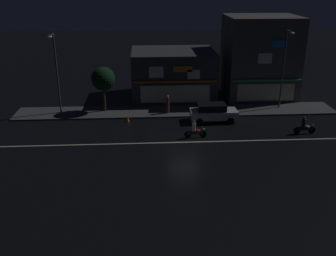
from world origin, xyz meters
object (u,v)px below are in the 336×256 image
object	(u,v)px
pedestrian_on_sidewalk	(168,105)
traffic_cone	(128,119)
parked_car_near_kerb	(213,112)
motorcycle_lead	(195,130)
streetlamp_west	(56,68)
motorcycle_following	(304,127)
streetlamp_mid	(284,64)

from	to	relation	value
pedestrian_on_sidewalk	traffic_cone	distance (m)	4.30
parked_car_near_kerb	motorcycle_lead	distance (m)	4.42
streetlamp_west	motorcycle_following	world-z (taller)	streetlamp_west
streetlamp_mid	motorcycle_lead	bearing A→B (deg)	-144.10
streetlamp_west	motorcycle_lead	bearing A→B (deg)	-28.24
streetlamp_west	motorcycle_lead	size ratio (longest dim) A/B	4.02
parked_car_near_kerb	motorcycle_following	bearing A→B (deg)	-25.92
streetlamp_west	motorcycle_lead	distance (m)	14.52
motorcycle_following	traffic_cone	bearing A→B (deg)	168.90
streetlamp_mid	traffic_cone	bearing A→B (deg)	-170.00
streetlamp_west	traffic_cone	world-z (taller)	streetlamp_west
streetlamp_mid	parked_car_near_kerb	world-z (taller)	streetlamp_mid
parked_car_near_kerb	motorcycle_lead	bearing A→B (deg)	-119.30
motorcycle_lead	motorcycle_following	distance (m)	9.42
pedestrian_on_sidewalk	motorcycle_following	bearing A→B (deg)	-3.32
streetlamp_west	motorcycle_lead	xyz separation A→B (m)	(12.31, -6.61, -3.97)
streetlamp_mid	motorcycle_following	distance (m)	7.70
pedestrian_on_sidewalk	motorcycle_lead	distance (m)	6.34
pedestrian_on_sidewalk	parked_car_near_kerb	distance (m)	4.62
streetlamp_mid	motorcycle_lead	distance (m)	12.40
streetlamp_west	pedestrian_on_sidewalk	size ratio (longest dim) A/B	4.30
streetlamp_west	streetlamp_mid	bearing A→B (deg)	0.71
streetlamp_mid	parked_car_near_kerb	xyz separation A→B (m)	(-7.34, -3.03, -3.79)
streetlamp_mid	traffic_cone	distance (m)	16.07
parked_car_near_kerb	traffic_cone	bearing A→B (deg)	177.50
pedestrian_on_sidewalk	traffic_cone	size ratio (longest dim) A/B	3.22
motorcycle_lead	traffic_cone	distance (m)	7.11
motorcycle_following	traffic_cone	distance (m)	15.63
motorcycle_lead	traffic_cone	xyz separation A→B (m)	(-5.73, 4.19, -0.36)
parked_car_near_kerb	motorcycle_following	distance (m)	8.07
streetlamp_west	motorcycle_following	bearing A→B (deg)	-16.14
pedestrian_on_sidewalk	motorcycle_following	world-z (taller)	pedestrian_on_sidewalk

